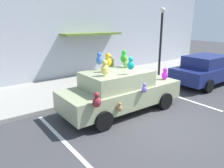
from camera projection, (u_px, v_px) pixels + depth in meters
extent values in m
plane|color=#38383A|center=(157.00, 124.00, 7.11)|extent=(60.00, 60.00, 0.00)
cube|color=gray|center=(83.00, 86.00, 10.94)|extent=(24.00, 4.00, 0.15)
cube|color=#B2B7C1|center=(61.00, 22.00, 11.72)|extent=(24.00, 0.30, 6.40)
cube|color=#5C722D|center=(91.00, 34.00, 12.38)|extent=(3.60, 1.10, 0.12)
cube|color=silver|center=(182.00, 98.00, 9.45)|extent=(0.12, 3.60, 0.01)
cube|color=silver|center=(61.00, 138.00, 6.20)|extent=(0.12, 3.60, 0.01)
cube|color=#97A179|center=(122.00, 94.00, 7.99)|extent=(4.59, 1.74, 0.68)
cube|color=#97A179|center=(117.00, 79.00, 7.68)|extent=(2.39, 1.53, 0.56)
cylinder|color=black|center=(134.00, 90.00, 9.57)|extent=(0.64, 0.22, 0.64)
cylinder|color=black|center=(165.00, 101.00, 8.22)|extent=(0.64, 0.22, 0.64)
cylinder|color=black|center=(77.00, 104.00, 7.93)|extent=(0.64, 0.22, 0.64)
cylinder|color=black|center=(103.00, 121.00, 6.59)|extent=(0.64, 0.22, 0.64)
ellipsoid|color=#DB24DF|center=(165.00, 75.00, 8.69)|extent=(0.27, 0.22, 0.32)
sphere|color=#DB24DF|center=(165.00, 70.00, 8.63)|extent=(0.17, 0.17, 0.17)
ellipsoid|color=#3E6ED3|center=(99.00, 60.00, 7.81)|extent=(0.26, 0.21, 0.31)
sphere|color=#3E6ED3|center=(99.00, 54.00, 7.75)|extent=(0.17, 0.17, 0.17)
ellipsoid|color=#A67442|center=(120.00, 108.00, 6.78)|extent=(0.18, 0.15, 0.21)
sphere|color=#A67442|center=(120.00, 104.00, 6.74)|extent=(0.11, 0.11, 0.11)
ellipsoid|color=#E9D05F|center=(105.00, 70.00, 6.93)|extent=(0.28, 0.23, 0.33)
sphere|color=#E9D05F|center=(105.00, 63.00, 6.86)|extent=(0.18, 0.18, 0.18)
ellipsoid|color=#7BB741|center=(126.00, 64.00, 8.21)|extent=(0.24, 0.20, 0.29)
sphere|color=#7BB741|center=(126.00, 59.00, 8.16)|extent=(0.15, 0.15, 0.15)
ellipsoid|color=#1095A4|center=(131.00, 65.00, 7.13)|extent=(0.25, 0.21, 0.30)
sphere|color=#1095A4|center=(131.00, 59.00, 7.07)|extent=(0.16, 0.16, 0.16)
ellipsoid|color=maroon|center=(97.00, 102.00, 6.14)|extent=(0.27, 0.22, 0.32)
sphere|color=maroon|center=(97.00, 95.00, 6.08)|extent=(0.17, 0.17, 0.17)
ellipsoid|color=gold|center=(108.00, 62.00, 7.46)|extent=(0.27, 0.22, 0.32)
sphere|color=gold|center=(108.00, 56.00, 7.40)|extent=(0.17, 0.17, 0.17)
ellipsoid|color=#7960E1|center=(144.00, 89.00, 7.26)|extent=(0.20, 0.16, 0.23)
sphere|color=#7960E1|center=(144.00, 85.00, 7.21)|extent=(0.12, 0.12, 0.12)
ellipsoid|color=green|center=(124.00, 58.00, 8.32)|extent=(0.28, 0.23, 0.33)
sphere|color=green|center=(124.00, 52.00, 8.26)|extent=(0.18, 0.18, 0.18)
cube|color=navy|center=(207.00, 72.00, 11.47)|extent=(4.34, 1.77, 0.68)
cube|color=navy|center=(207.00, 61.00, 11.17)|extent=(2.26, 1.55, 0.56)
cylinder|color=black|center=(205.00, 72.00, 13.01)|extent=(0.64, 0.22, 0.64)
cylinder|color=black|center=(177.00, 78.00, 11.47)|extent=(0.64, 0.22, 0.64)
cylinder|color=black|center=(209.00, 86.00, 10.11)|extent=(0.64, 0.22, 0.64)
ellipsoid|color=#9E723D|center=(107.00, 82.00, 10.52)|extent=(0.43, 0.36, 0.54)
sphere|color=#9E723D|center=(107.00, 74.00, 10.41)|extent=(0.30, 0.30, 0.30)
sphere|color=#9E723D|center=(105.00, 72.00, 10.32)|extent=(0.12, 0.12, 0.12)
sphere|color=#9E723D|center=(109.00, 71.00, 10.44)|extent=(0.12, 0.12, 0.12)
cylinder|color=black|center=(160.00, 47.00, 11.56)|extent=(0.12, 0.12, 3.50)
sphere|color=#EAEACC|center=(163.00, 10.00, 11.03)|extent=(0.28, 0.28, 0.28)
cylinder|color=#495D1C|center=(110.00, 73.00, 10.28)|extent=(0.38, 0.38, 1.40)
sphere|color=tan|center=(110.00, 57.00, 10.05)|extent=(0.22, 0.22, 0.22)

